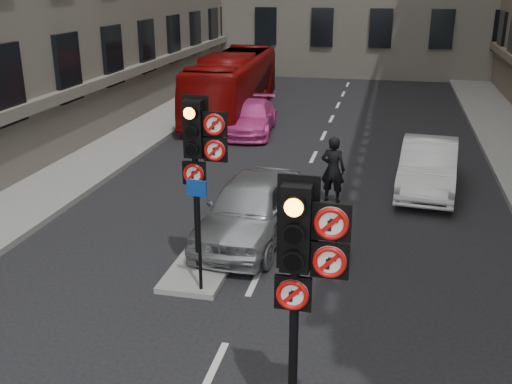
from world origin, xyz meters
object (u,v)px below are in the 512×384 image
at_px(bus_red, 233,84).
at_px(motorcyclist, 333,169).
at_px(car_white, 428,166).
at_px(car_silver, 251,208).
at_px(car_pink, 252,118).
at_px(signal_far, 199,148).
at_px(motorcycle, 340,246).
at_px(signal_near, 303,256).
at_px(info_sign, 198,220).

distance_m(bus_red, motorcyclist, 11.44).
xyz_separation_m(car_white, motorcyclist, (-2.56, -1.52, 0.20)).
relative_size(car_silver, bus_red, 0.46).
distance_m(car_pink, motorcyclist, 7.96).
bearing_deg(bus_red, signal_far, -79.93).
xyz_separation_m(bus_red, motorcycle, (5.96, -13.93, -0.91)).
xyz_separation_m(car_silver, car_white, (4.15, 4.38, -0.04)).
height_order(car_silver, motorcycle, car_silver).
height_order(signal_far, car_white, signal_far).
bearing_deg(car_white, signal_near, -96.74).
relative_size(signal_far, motorcycle, 2.40).
bearing_deg(signal_far, car_white, 53.60).
bearing_deg(signal_near, motorcycle, 88.85).
height_order(bus_red, motorcycle, bus_red).
bearing_deg(car_silver, signal_near, -66.52).
height_order(car_silver, car_pink, car_silver).
xyz_separation_m(car_pink, info_sign, (1.92, -12.64, 0.95)).
relative_size(signal_near, bus_red, 0.37).
distance_m(signal_far, bus_red, 15.35).
height_order(car_white, bus_red, bus_red).
distance_m(signal_far, info_sign, 1.42).
height_order(signal_far, car_pink, signal_far).
height_order(signal_far, motorcycle, signal_far).
bearing_deg(motorcycle, signal_far, -149.72).
xyz_separation_m(signal_far, info_sign, (0.21, -0.81, -1.15)).
height_order(car_white, motorcyclist, motorcyclist).
bearing_deg(info_sign, car_white, 64.51).
distance_m(signal_far, motorcycle, 3.66).
distance_m(car_white, info_sign, 8.53).
bearing_deg(signal_far, car_pink, 98.22).
bearing_deg(motorcycle, car_pink, 121.99).
distance_m(signal_far, car_white, 8.18).
relative_size(bus_red, motorcyclist, 5.34).
bearing_deg(car_white, motorcycle, -105.74).
xyz_separation_m(bus_red, info_sign, (3.48, -15.75, 0.20)).
xyz_separation_m(car_silver, info_sign, (-0.35, -2.82, 0.80)).
distance_m(bus_red, info_sign, 16.13).
relative_size(motorcycle, motorcyclist, 0.82).
bearing_deg(car_silver, bus_red, 111.23).
bearing_deg(car_white, car_silver, -128.69).
distance_m(signal_near, signal_far, 4.77).
distance_m(motorcyclist, info_sign, 6.04).
height_order(signal_near, motorcyclist, signal_near).
distance_m(signal_near, car_pink, 16.52).
bearing_deg(bus_red, info_sign, -79.80).
height_order(car_pink, bus_red, bus_red).
distance_m(car_silver, info_sign, 2.95).
relative_size(car_pink, motorcyclist, 2.31).
bearing_deg(car_silver, signal_far, -100.92).
xyz_separation_m(signal_near, bus_red, (-5.86, 18.93, -1.23)).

